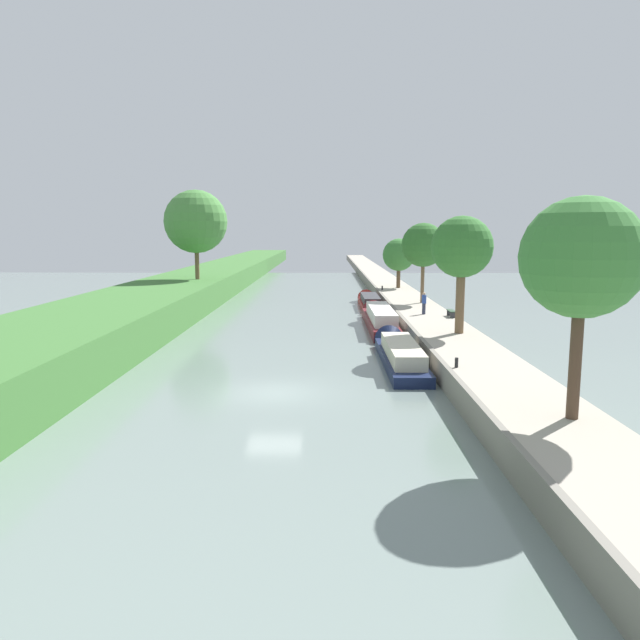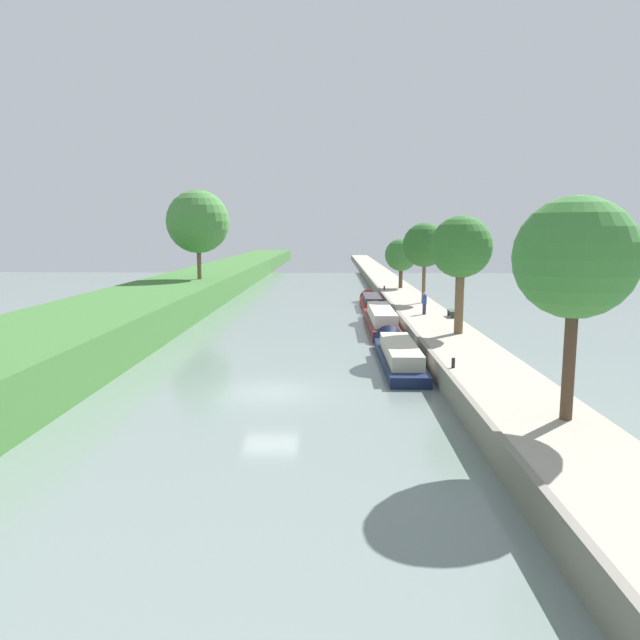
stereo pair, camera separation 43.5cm
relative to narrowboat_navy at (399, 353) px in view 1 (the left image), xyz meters
The scene contains 16 objects.
ground_plane 9.28m from the narrowboat_navy, 134.66° to the right, with size 160.00×160.00×0.00m, color slate.
left_grassy_bank 19.98m from the narrowboat_navy, 160.73° to the right, with size 8.62×260.00×2.47m.
right_towpath 7.45m from the narrowboat_navy, 62.22° to the right, with size 3.91×260.00×1.16m.
stone_quay 6.73m from the narrowboat_navy, 78.08° to the right, with size 0.25×260.00×1.21m.
narrowboat_navy is the anchor object (origin of this frame).
narrowboat_maroon 12.41m from the narrowboat_navy, 90.01° to the left, with size 1.97×13.52×2.21m.
narrowboat_red 25.20m from the narrowboat_navy, 89.71° to the left, with size 1.87×10.50×1.82m.
tree_rightbank_near 15.61m from the narrowboat_navy, 73.79° to the right, with size 3.91×3.91×7.28m.
tree_rightbank_midnear 7.61m from the narrowboat_navy, 36.22° to the left, with size 3.69×3.69×7.07m.
tree_rightbank_midfar 19.83m from the narrowboat_navy, 77.20° to the left, with size 3.76×3.76×6.87m.
tree_rightbank_far 32.91m from the narrowboat_navy, 83.29° to the left, with size 3.53×3.53×5.38m.
tree_leftbank_downstream 33.35m from the narrowboat_navy, 122.02° to the left, with size 6.31×6.31×8.95m.
person_walking 11.83m from the narrowboat_navy, 74.22° to the left, with size 0.34×0.34×1.66m.
mooring_bollard_near 6.71m from the narrowboat_navy, 74.16° to the right, with size 0.16×0.16×0.45m.
mooring_bollard_far 29.92m from the narrowboat_navy, 86.52° to the left, with size 0.16×0.16×0.45m.
park_bench 11.18m from the narrowboat_navy, 63.47° to the left, with size 0.44×1.50×0.47m.
Camera 1 is at (2.36, -26.49, 7.30)m, focal length 33.57 mm.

